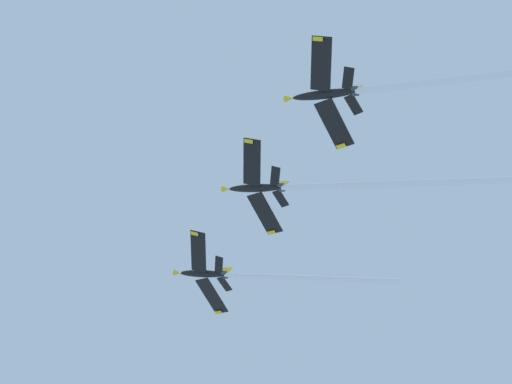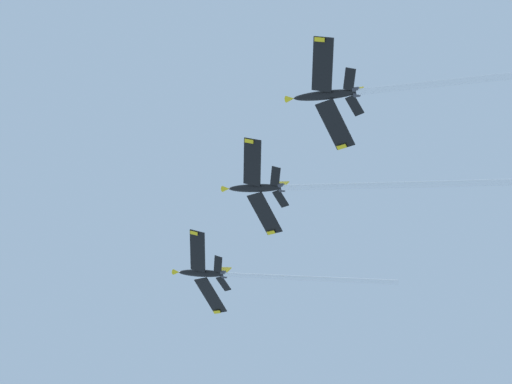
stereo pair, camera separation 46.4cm
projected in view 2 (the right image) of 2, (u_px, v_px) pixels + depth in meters
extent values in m
ellipsoid|color=black|center=(201.00, 273.00, 156.40)|extent=(2.36, 11.15, 7.18)
cone|color=yellow|center=(176.00, 272.00, 160.01)|extent=(1.33, 2.06, 1.84)
ellipsoid|color=black|center=(195.00, 271.00, 158.00)|extent=(1.20, 2.94, 2.18)
cube|color=black|center=(198.00, 251.00, 154.15)|extent=(9.42, 4.73, 1.97)
cube|color=yellow|center=(194.00, 233.00, 152.74)|extent=(0.97, 1.72, 1.00)
cube|color=black|center=(211.00, 296.00, 157.62)|extent=(9.55, 5.84, 1.97)
cube|color=yellow|center=(217.00, 312.00, 158.89)|extent=(1.17, 1.76, 1.00)
cube|color=black|center=(218.00, 264.00, 152.95)|extent=(3.89, 2.46, 1.04)
cube|color=black|center=(224.00, 284.00, 154.44)|extent=(3.95, 2.87, 1.04)
cube|color=yellow|center=(224.00, 271.00, 154.89)|extent=(0.42, 3.48, 3.63)
cylinder|color=#38383D|center=(223.00, 273.00, 153.04)|extent=(0.89, 1.32, 1.19)
cylinder|color=#38383D|center=(224.00, 276.00, 153.34)|extent=(0.89, 1.32, 1.19)
cylinder|color=white|center=(305.00, 278.00, 142.89)|extent=(3.19, 33.12, 19.67)
ellipsoid|color=black|center=(255.00, 188.00, 141.16)|extent=(2.23, 11.20, 7.08)
cone|color=yellow|center=(226.00, 189.00, 144.69)|extent=(1.31, 2.05, 1.83)
ellipsoid|color=black|center=(247.00, 187.00, 142.74)|extent=(1.16, 2.93, 2.16)
cube|color=black|center=(252.00, 162.00, 138.92)|extent=(9.44, 4.85, 1.94)
cube|color=yellow|center=(249.00, 141.00, 137.51)|extent=(0.99, 1.73, 0.99)
cube|color=black|center=(265.00, 214.00, 142.39)|extent=(9.55, 5.76, 1.94)
cube|color=yellow|center=(271.00, 233.00, 143.68)|extent=(1.15, 1.76, 0.99)
cube|color=black|center=(275.00, 176.00, 137.77)|extent=(3.90, 2.51, 1.02)
cube|color=black|center=(281.00, 199.00, 139.27)|extent=(3.95, 2.84, 1.02)
cube|color=yellow|center=(280.00, 185.00, 139.72)|extent=(0.38, 3.47, 3.62)
cylinder|color=#38383D|center=(281.00, 185.00, 137.87)|extent=(0.87, 1.31, 1.19)
cylinder|color=#38383D|center=(282.00, 190.00, 138.17)|extent=(0.87, 1.31, 1.19)
cylinder|color=white|center=(398.00, 185.00, 126.02)|extent=(3.34, 39.80, 23.06)
ellipsoid|color=black|center=(325.00, 95.00, 125.54)|extent=(2.31, 11.23, 7.03)
cone|color=yellow|center=(290.00, 99.00, 129.07)|extent=(1.32, 2.05, 1.83)
ellipsoid|color=black|center=(315.00, 95.00, 127.12)|extent=(1.18, 2.94, 2.15)
cube|color=black|center=(323.00, 64.00, 123.31)|extent=(9.44, 4.80, 1.93)
cube|color=yellow|center=(320.00, 40.00, 121.90)|extent=(0.98, 1.73, 0.98)
cube|color=black|center=(335.00, 125.00, 126.78)|extent=(9.56, 5.82, 1.93)
cube|color=yellow|center=(342.00, 147.00, 128.06)|extent=(1.16, 1.77, 0.98)
cube|color=black|center=(350.00, 79.00, 122.17)|extent=(3.90, 2.49, 1.02)
cube|color=black|center=(355.00, 106.00, 123.66)|extent=(3.96, 2.86, 1.02)
cube|color=yellow|center=(354.00, 90.00, 124.12)|extent=(0.40, 3.46, 3.61)
cylinder|color=#38383D|center=(356.00, 89.00, 122.27)|extent=(0.88, 1.31, 1.19)
cylinder|color=#38383D|center=(357.00, 95.00, 122.56)|extent=(0.88, 1.31, 1.19)
cylinder|color=white|center=(476.00, 80.00, 112.12)|extent=(3.28, 34.40, 19.80)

